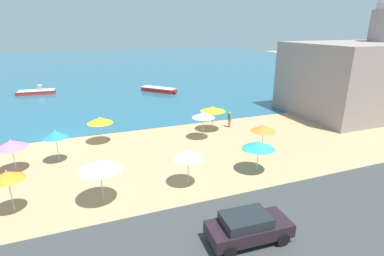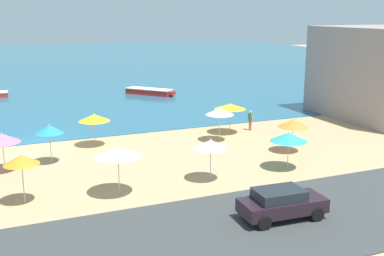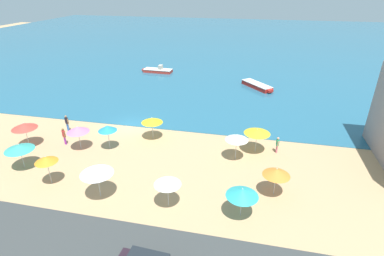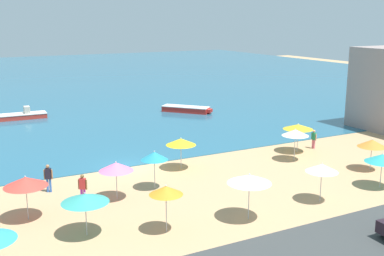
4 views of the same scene
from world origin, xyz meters
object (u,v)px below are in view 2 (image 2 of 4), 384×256
object	(u,v)px
bather_1	(250,119)
skiff_offshore	(150,92)
beach_umbrella_8	(289,137)
beach_umbrella_10	(211,144)
beach_umbrella_9	(118,152)
beach_umbrella_11	(49,129)
beach_umbrella_2	(21,160)
parked_car_2	(281,203)
beach_umbrella_0	(220,111)
beach_umbrella_3	(94,118)
beach_umbrella_7	(293,123)
beach_umbrella_4	(2,138)
beach_umbrella_12	(230,106)

from	to	relation	value
bather_1	skiff_offshore	world-z (taller)	bather_1
beach_umbrella_8	beach_umbrella_10	bearing A→B (deg)	-179.61
beach_umbrella_9	beach_umbrella_11	bearing A→B (deg)	110.76
beach_umbrella_2	beach_umbrella_8	size ratio (longest dim) A/B	1.10
beach_umbrella_10	parked_car_2	distance (m)	6.21
beach_umbrella_0	bather_1	xyz separation A→B (m)	(3.71, 1.97, -1.31)
beach_umbrella_9	beach_umbrella_10	distance (m)	5.28
beach_umbrella_3	beach_umbrella_7	bearing A→B (deg)	-29.24
beach_umbrella_0	beach_umbrella_10	world-z (taller)	beach_umbrella_0
beach_umbrella_8	beach_umbrella_11	bearing A→B (deg)	152.99
bather_1	parked_car_2	distance (m)	16.98
beach_umbrella_4	beach_umbrella_11	size ratio (longest dim) A/B	0.94
parked_car_2	beach_umbrella_9	bearing A→B (deg)	135.48
beach_umbrella_10	beach_umbrella_11	size ratio (longest dim) A/B	0.95
beach_umbrella_0	beach_umbrella_8	world-z (taller)	beach_umbrella_0
skiff_offshore	beach_umbrella_2	bearing A→B (deg)	-119.22
beach_umbrella_2	beach_umbrella_9	distance (m)	4.67
beach_umbrella_11	beach_umbrella_12	size ratio (longest dim) A/B	1.04
beach_umbrella_0	beach_umbrella_10	xyz separation A→B (m)	(-4.18, -7.39, -0.10)
beach_umbrella_3	beach_umbrella_12	distance (m)	10.40
beach_umbrella_4	beach_umbrella_10	size ratio (longest dim) A/B	0.99
beach_umbrella_0	beach_umbrella_7	world-z (taller)	beach_umbrella_0
beach_umbrella_7	beach_umbrella_11	size ratio (longest dim) A/B	0.92
beach_umbrella_2	beach_umbrella_11	distance (m)	6.46
beach_umbrella_9	beach_umbrella_10	xyz separation A→B (m)	(5.27, 0.13, -0.21)
beach_umbrella_8	beach_umbrella_9	size ratio (longest dim) A/B	0.88
beach_umbrella_8	beach_umbrella_9	world-z (taller)	beach_umbrella_9
beach_umbrella_0	beach_umbrella_12	distance (m)	2.45
beach_umbrella_7	skiff_offshore	world-z (taller)	beach_umbrella_7
beach_umbrella_12	skiff_offshore	distance (m)	19.29
beach_umbrella_10	parked_car_2	xyz separation A→B (m)	(0.73, -6.04, -1.29)
beach_umbrella_7	bather_1	size ratio (longest dim) A/B	1.46
beach_umbrella_2	beach_umbrella_11	xyz separation A→B (m)	(2.05, 6.13, -0.05)
beach_umbrella_9	bather_1	size ratio (longest dim) A/B	1.64
beach_umbrella_2	beach_umbrella_11	world-z (taller)	beach_umbrella_2
beach_umbrella_11	skiff_offshore	world-z (taller)	beach_umbrella_11
beach_umbrella_11	beach_umbrella_4	bearing A→B (deg)	-168.10
beach_umbrella_3	beach_umbrella_12	bearing A→B (deg)	-2.67
beach_umbrella_4	skiff_offshore	xyz separation A→B (m)	(16.26, 22.25, -1.66)
bather_1	parked_car_2	bearing A→B (deg)	-114.90
beach_umbrella_10	beach_umbrella_3	bearing A→B (deg)	114.99
skiff_offshore	parked_car_2	bearing A→B (deg)	-98.15
beach_umbrella_2	beach_umbrella_12	bearing A→B (deg)	28.50
beach_umbrella_10	beach_umbrella_8	bearing A→B (deg)	0.39
beach_umbrella_7	beach_umbrella_10	world-z (taller)	beach_umbrella_10
beach_umbrella_2	beach_umbrella_12	distance (m)	17.99
beach_umbrella_4	beach_umbrella_10	distance (m)	12.22
beach_umbrella_8	beach_umbrella_12	size ratio (longest dim) A/B	0.95
beach_umbrella_11	parked_car_2	world-z (taller)	beach_umbrella_11
beach_umbrella_3	beach_umbrella_2	bearing A→B (deg)	-120.85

